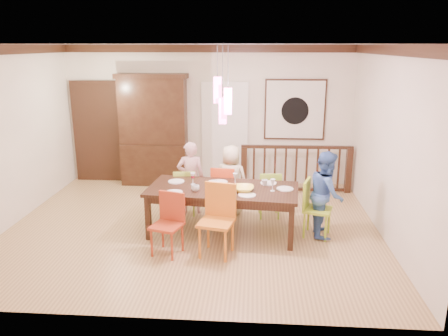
# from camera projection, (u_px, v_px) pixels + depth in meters

# --- Properties ---
(floor) EXTENTS (6.00, 6.00, 0.00)m
(floor) POSITION_uv_depth(u_px,v_px,m) (193.00, 227.00, 7.18)
(floor) COLOR #9A784A
(floor) RESTS_ON ground
(ceiling) EXTENTS (6.00, 6.00, 0.00)m
(ceiling) POSITION_uv_depth(u_px,v_px,m) (189.00, 44.00, 6.39)
(ceiling) COLOR white
(ceiling) RESTS_ON wall_back
(wall_back) EXTENTS (6.00, 0.00, 6.00)m
(wall_back) POSITION_uv_depth(u_px,v_px,m) (208.00, 116.00, 9.18)
(wall_back) COLOR beige
(wall_back) RESTS_ON floor
(wall_left) EXTENTS (0.00, 5.00, 5.00)m
(wall_left) POSITION_uv_depth(u_px,v_px,m) (6.00, 138.00, 6.99)
(wall_left) COLOR beige
(wall_left) RESTS_ON floor
(wall_right) EXTENTS (0.00, 5.00, 5.00)m
(wall_right) POSITION_uv_depth(u_px,v_px,m) (388.00, 144.00, 6.58)
(wall_right) COLOR beige
(wall_right) RESTS_ON floor
(crown_molding) EXTENTS (6.00, 5.00, 0.16)m
(crown_molding) POSITION_uv_depth(u_px,v_px,m) (190.00, 50.00, 6.41)
(crown_molding) COLOR black
(crown_molding) RESTS_ON wall_back
(panel_door) EXTENTS (1.04, 0.07, 2.24)m
(panel_door) POSITION_uv_depth(u_px,v_px,m) (98.00, 133.00, 9.41)
(panel_door) COLOR black
(panel_door) RESTS_ON wall_back
(white_doorway) EXTENTS (0.97, 0.05, 2.22)m
(white_doorway) POSITION_uv_depth(u_px,v_px,m) (225.00, 135.00, 9.24)
(white_doorway) COLOR silver
(white_doorway) RESTS_ON wall_back
(painting) EXTENTS (1.25, 0.06, 1.25)m
(painting) POSITION_uv_depth(u_px,v_px,m) (295.00, 110.00, 8.98)
(painting) COLOR black
(painting) RESTS_ON wall_back
(pendant_cluster) EXTENTS (0.27, 0.21, 1.14)m
(pendant_cluster) POSITION_uv_depth(u_px,v_px,m) (223.00, 100.00, 6.41)
(pendant_cluster) COLOR #FF4CA2
(pendant_cluster) RESTS_ON ceiling
(dining_table) EXTENTS (2.40, 1.27, 0.75)m
(dining_table) POSITION_uv_depth(u_px,v_px,m) (223.00, 192.00, 6.80)
(dining_table) COLOR black
(dining_table) RESTS_ON floor
(chair_far_left) EXTENTS (0.42, 0.42, 0.82)m
(chair_far_left) POSITION_uv_depth(u_px,v_px,m) (185.00, 189.00, 7.62)
(chair_far_left) COLOR #A2C53E
(chair_far_left) RESTS_ON floor
(chair_far_mid) EXTENTS (0.45, 0.45, 0.90)m
(chair_far_mid) POSITION_uv_depth(u_px,v_px,m) (224.00, 187.00, 7.56)
(chair_far_mid) COLOR red
(chair_far_mid) RESTS_ON floor
(chair_far_right) EXTENTS (0.40, 0.40, 0.82)m
(chair_far_right) POSITION_uv_depth(u_px,v_px,m) (269.00, 191.00, 7.51)
(chair_far_right) COLOR #9FD036
(chair_far_right) RESTS_ON floor
(chair_near_left) EXTENTS (0.50, 0.50, 0.88)m
(chair_near_left) POSITION_uv_depth(u_px,v_px,m) (166.00, 221.00, 6.13)
(chair_near_left) COLOR #9E341A
(chair_near_left) RESTS_ON floor
(chair_near_mid) EXTENTS (0.55, 0.55, 1.01)m
(chair_near_mid) POSITION_uv_depth(u_px,v_px,m) (216.00, 217.00, 6.09)
(chair_near_mid) COLOR orange
(chair_near_mid) RESTS_ON floor
(chair_end_right) EXTENTS (0.51, 0.51, 0.90)m
(chair_end_right) POSITION_uv_depth(u_px,v_px,m) (318.00, 205.00, 6.72)
(chair_end_right) COLOR #A9CE28
(chair_end_right) RESTS_ON floor
(china_hutch) EXTENTS (1.48, 0.46, 2.33)m
(china_hutch) POSITION_uv_depth(u_px,v_px,m) (154.00, 130.00, 9.14)
(china_hutch) COLOR black
(china_hutch) RESTS_ON floor
(balustrade) EXTENTS (2.22, 0.13, 0.96)m
(balustrade) POSITION_uv_depth(u_px,v_px,m) (296.00, 168.00, 8.79)
(balustrade) COLOR black
(balustrade) RESTS_ON floor
(person_far_left) EXTENTS (0.52, 0.38, 1.30)m
(person_far_left) POSITION_uv_depth(u_px,v_px,m) (191.00, 178.00, 7.62)
(person_far_left) COLOR #F7BCC6
(person_far_left) RESTS_ON floor
(person_far_mid) EXTENTS (0.68, 0.54, 1.23)m
(person_far_mid) POSITION_uv_depth(u_px,v_px,m) (231.00, 180.00, 7.63)
(person_far_mid) COLOR beige
(person_far_mid) RESTS_ON floor
(person_end_right) EXTENTS (0.53, 0.67, 1.34)m
(person_end_right) POSITION_uv_depth(u_px,v_px,m) (326.00, 194.00, 6.75)
(person_end_right) COLOR #3F67B1
(person_end_right) RESTS_ON floor
(serving_bowl) EXTENTS (0.33, 0.33, 0.08)m
(serving_bowl) POSITION_uv_depth(u_px,v_px,m) (243.00, 189.00, 6.60)
(serving_bowl) COLOR #FAE347
(serving_bowl) RESTS_ON dining_table
(small_bowl) EXTENTS (0.24, 0.24, 0.06)m
(small_bowl) POSITION_uv_depth(u_px,v_px,m) (214.00, 183.00, 6.90)
(small_bowl) COLOR white
(small_bowl) RESTS_ON dining_table
(cup_left) EXTENTS (0.16, 0.16, 0.10)m
(cup_left) POSITION_uv_depth(u_px,v_px,m) (195.00, 188.00, 6.61)
(cup_left) COLOR silver
(cup_left) RESTS_ON dining_table
(cup_right) EXTENTS (0.13, 0.13, 0.09)m
(cup_right) POSITION_uv_depth(u_px,v_px,m) (265.00, 183.00, 6.88)
(cup_right) COLOR silver
(cup_right) RESTS_ON dining_table
(plate_far_left) EXTENTS (0.26, 0.26, 0.01)m
(plate_far_left) POSITION_uv_depth(u_px,v_px,m) (176.00, 181.00, 7.07)
(plate_far_left) COLOR white
(plate_far_left) RESTS_ON dining_table
(plate_far_mid) EXTENTS (0.26, 0.26, 0.01)m
(plate_far_mid) POSITION_uv_depth(u_px,v_px,m) (220.00, 182.00, 7.04)
(plate_far_mid) COLOR white
(plate_far_mid) RESTS_ON dining_table
(plate_far_right) EXTENTS (0.26, 0.26, 0.01)m
(plate_far_right) POSITION_uv_depth(u_px,v_px,m) (269.00, 183.00, 6.98)
(plate_far_right) COLOR white
(plate_far_right) RESTS_ON dining_table
(plate_near_left) EXTENTS (0.26, 0.26, 0.01)m
(plate_near_left) POSITION_uv_depth(u_px,v_px,m) (174.00, 192.00, 6.54)
(plate_near_left) COLOR white
(plate_near_left) RESTS_ON dining_table
(plate_near_mid) EXTENTS (0.26, 0.26, 0.01)m
(plate_near_mid) POSITION_uv_depth(u_px,v_px,m) (247.00, 195.00, 6.43)
(plate_near_mid) COLOR white
(plate_near_mid) RESTS_ON dining_table
(plate_end_right) EXTENTS (0.26, 0.26, 0.01)m
(plate_end_right) POSITION_uv_depth(u_px,v_px,m) (285.00, 189.00, 6.70)
(plate_end_right) COLOR white
(plate_end_right) RESTS_ON dining_table
(wine_glass_a) EXTENTS (0.08, 0.08, 0.19)m
(wine_glass_a) POSITION_uv_depth(u_px,v_px,m) (193.00, 179.00, 6.92)
(wine_glass_a) COLOR #590C19
(wine_glass_a) RESTS_ON dining_table
(wine_glass_b) EXTENTS (0.08, 0.08, 0.19)m
(wine_glass_b) POSITION_uv_depth(u_px,v_px,m) (235.00, 179.00, 6.90)
(wine_glass_b) COLOR silver
(wine_glass_b) RESTS_ON dining_table
(wine_glass_c) EXTENTS (0.08, 0.08, 0.19)m
(wine_glass_c) POSITION_uv_depth(u_px,v_px,m) (218.00, 187.00, 6.50)
(wine_glass_c) COLOR #590C19
(wine_glass_c) RESTS_ON dining_table
(wine_glass_d) EXTENTS (0.08, 0.08, 0.19)m
(wine_glass_d) POSITION_uv_depth(u_px,v_px,m) (273.00, 185.00, 6.60)
(wine_glass_d) COLOR silver
(wine_glass_d) RESTS_ON dining_table
(napkin) EXTENTS (0.18, 0.14, 0.01)m
(napkin) POSITION_uv_depth(u_px,v_px,m) (217.00, 195.00, 6.42)
(napkin) COLOR #D83359
(napkin) RESTS_ON dining_table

